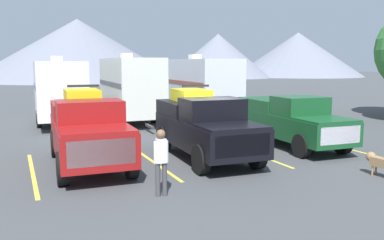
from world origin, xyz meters
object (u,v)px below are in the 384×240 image
(pickup_truck_c, at_px, (289,119))
(person_b, at_px, (161,158))
(pickup_truck_b, at_px, (204,124))
(camper_trailer_c, at_px, (201,85))
(camper_trailer_b, at_px, (131,86))
(camper_trailer_a, at_px, (59,89))
(dog, at_px, (378,161))
(pickup_truck_a, at_px, (88,128))

(pickup_truck_c, xyz_separation_m, person_b, (-6.98, -4.09, -0.09))
(pickup_truck_b, height_order, person_b, pickup_truck_b)
(camper_trailer_c, bearing_deg, pickup_truck_b, -114.26)
(pickup_truck_c, relative_size, person_b, 3.43)
(pickup_truck_c, height_order, camper_trailer_b, camper_trailer_b)
(camper_trailer_a, height_order, dog, camper_trailer_a)
(pickup_truck_a, height_order, camper_trailer_c, camper_trailer_c)
(pickup_truck_b, distance_m, camper_trailer_b, 9.64)
(pickup_truck_a, bearing_deg, dog, -31.95)
(person_b, bearing_deg, camper_trailer_b, 78.04)
(camper_trailer_a, bearing_deg, camper_trailer_b, -10.37)
(pickup_truck_a, distance_m, pickup_truck_c, 8.12)
(pickup_truck_a, xyz_separation_m, camper_trailer_a, (0.12, 9.78, 0.74))
(camper_trailer_b, relative_size, person_b, 4.50)
(camper_trailer_c, bearing_deg, camper_trailer_a, 173.29)
(pickup_truck_a, bearing_deg, pickup_truck_b, -7.45)
(pickup_truck_c, bearing_deg, person_b, -149.61)
(pickup_truck_b, bearing_deg, pickup_truck_a, 172.55)
(pickup_truck_c, distance_m, dog, 4.95)
(pickup_truck_b, xyz_separation_m, camper_trailer_b, (-0.06, 9.61, 0.86))
(pickup_truck_b, bearing_deg, camper_trailer_a, 110.50)
(camper_trailer_a, bearing_deg, dog, -62.54)
(pickup_truck_a, relative_size, pickup_truck_c, 0.96)
(pickup_truck_a, xyz_separation_m, camper_trailer_b, (3.91, 9.09, 0.83))
(camper_trailer_c, bearing_deg, person_b, -118.77)
(camper_trailer_a, xyz_separation_m, person_b, (1.03, -13.77, -0.98))
(camper_trailer_a, relative_size, dog, 7.58)
(camper_trailer_b, xyz_separation_m, dog, (3.78, -13.89, -1.61))
(camper_trailer_b, bearing_deg, pickup_truck_a, -113.29)
(pickup_truck_a, relative_size, person_b, 3.30)
(pickup_truck_c, height_order, dog, pickup_truck_c)
(pickup_truck_a, relative_size, pickup_truck_b, 1.02)
(camper_trailer_c, height_order, person_b, camper_trailer_c)
(pickup_truck_b, distance_m, camper_trailer_c, 10.29)
(pickup_truck_c, bearing_deg, camper_trailer_b, 115.07)
(person_b, bearing_deg, dog, -7.01)
(camper_trailer_c, distance_m, person_b, 14.67)
(pickup_truck_a, relative_size, camper_trailer_a, 0.75)
(camper_trailer_b, bearing_deg, camper_trailer_c, -3.41)
(pickup_truck_c, bearing_deg, camper_trailer_a, 129.56)
(pickup_truck_a, xyz_separation_m, dog, (7.69, -4.80, -0.78))
(person_b, relative_size, dog, 1.73)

